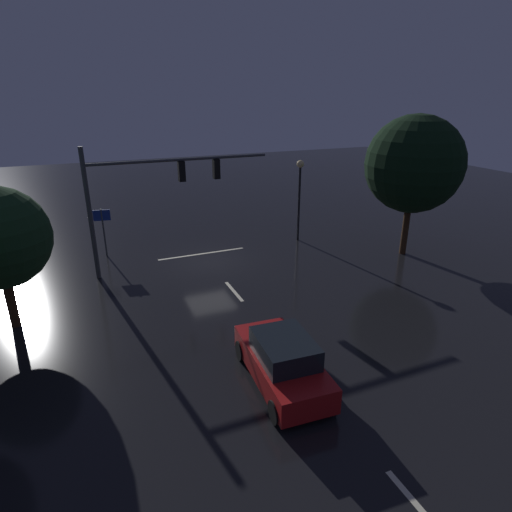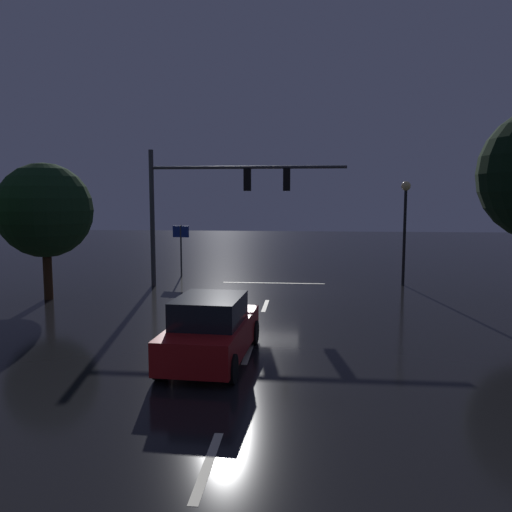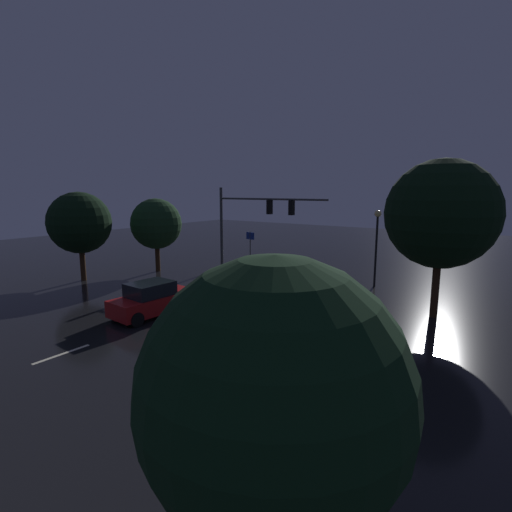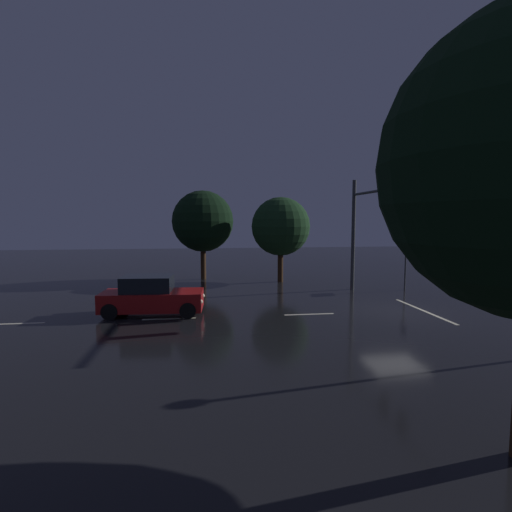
{
  "view_description": "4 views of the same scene",
  "coord_description": "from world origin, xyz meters",
  "px_view_note": "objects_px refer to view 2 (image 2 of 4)",
  "views": [
    {
      "loc": [
        6.0,
        20.8,
        8.65
      ],
      "look_at": [
        -0.68,
        5.02,
        2.02
      ],
      "focal_mm": 29.83,
      "sensor_mm": 36.0,
      "label": 1
    },
    {
      "loc": [
        -1.48,
        23.58,
        4.21
      ],
      "look_at": [
        0.36,
        4.08,
        1.95
      ],
      "focal_mm": 36.14,
      "sensor_mm": 36.0,
      "label": 2
    },
    {
      "loc": [
        -14.07,
        23.08,
        6.17
      ],
      "look_at": [
        -0.83,
        4.35,
        2.26
      ],
      "focal_mm": 27.16,
      "sensor_mm": 36.0,
      "label": 3
    },
    {
      "loc": [
        -16.57,
        8.52,
        4.16
      ],
      "look_at": [
        0.39,
        6.29,
        2.55
      ],
      "focal_mm": 27.87,
      "sensor_mm": 36.0,
      "label": 4
    }
  ],
  "objects_px": {
    "route_sign": "(181,239)",
    "tree_right_near": "(45,211)",
    "street_lamp_left_kerb": "(405,213)",
    "traffic_signal_assembly": "(215,193)",
    "car_approaching": "(211,330)"
  },
  "relations": [
    {
      "from": "traffic_signal_assembly",
      "to": "car_approaching",
      "type": "relative_size",
      "value": 2.05
    },
    {
      "from": "traffic_signal_assembly",
      "to": "street_lamp_left_kerb",
      "type": "distance_m",
      "value": 9.0
    },
    {
      "from": "car_approaching",
      "to": "tree_right_near",
      "type": "relative_size",
      "value": 0.8
    },
    {
      "from": "route_sign",
      "to": "tree_right_near",
      "type": "relative_size",
      "value": 0.49
    },
    {
      "from": "car_approaching",
      "to": "street_lamp_left_kerb",
      "type": "xyz_separation_m",
      "value": [
        -7.1,
        -12.19,
        2.67
      ]
    },
    {
      "from": "route_sign",
      "to": "tree_right_near",
      "type": "distance_m",
      "value": 7.91
    },
    {
      "from": "traffic_signal_assembly",
      "to": "tree_right_near",
      "type": "bearing_deg",
      "value": 30.02
    },
    {
      "from": "street_lamp_left_kerb",
      "to": "tree_right_near",
      "type": "bearing_deg",
      "value": 17.86
    },
    {
      "from": "route_sign",
      "to": "street_lamp_left_kerb",
      "type": "bearing_deg",
      "value": 171.32
    },
    {
      "from": "traffic_signal_assembly",
      "to": "tree_right_near",
      "type": "xyz_separation_m",
      "value": [
        6.37,
        3.68,
        -0.74
      ]
    },
    {
      "from": "street_lamp_left_kerb",
      "to": "route_sign",
      "type": "bearing_deg",
      "value": -8.68
    },
    {
      "from": "car_approaching",
      "to": "street_lamp_left_kerb",
      "type": "distance_m",
      "value": 14.35
    },
    {
      "from": "route_sign",
      "to": "tree_right_near",
      "type": "height_order",
      "value": "tree_right_near"
    },
    {
      "from": "car_approaching",
      "to": "route_sign",
      "type": "distance_m",
      "value": 14.56
    },
    {
      "from": "traffic_signal_assembly",
      "to": "route_sign",
      "type": "height_order",
      "value": "traffic_signal_assembly"
    }
  ]
}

